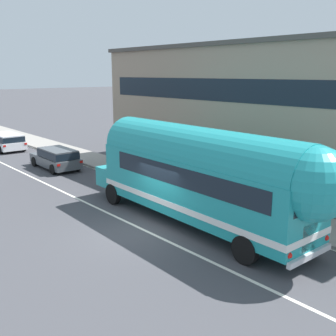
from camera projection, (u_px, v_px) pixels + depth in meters
ground_plane at (144, 230)px, 16.26m from camera, size 300.00×300.00×0.00m
lane_markings at (55, 170)px, 26.27m from camera, size 4.13×80.00×0.01m
sidewalk_slab at (116, 167)px, 27.00m from camera, size 2.65×90.00×0.15m
roadside_building at (278, 111)px, 24.42m from camera, size 9.66×22.24×7.84m
painted_bus at (205, 174)px, 15.95m from camera, size 2.81×12.72×4.12m
car_lead at (57, 157)px, 26.50m from camera, size 1.96×4.43×1.37m
car_second at (6, 140)px, 33.01m from camera, size 2.06×4.66×1.37m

